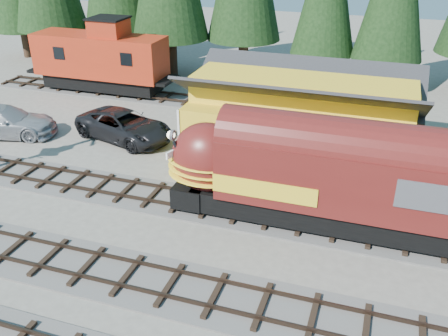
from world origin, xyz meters
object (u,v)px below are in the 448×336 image
(locomotive, at_px, (320,180))
(pickup_truck_a, at_px, (124,126))
(pickup_truck_b, at_px, (3,121))
(caboose, at_px, (101,59))
(depot, at_px, (300,112))

(locomotive, bearing_deg, pickup_truck_a, 154.88)
(pickup_truck_a, xyz_separation_m, pickup_truck_b, (-7.59, -1.91, 0.05))
(pickup_truck_a, bearing_deg, caboose, 54.44)
(pickup_truck_b, bearing_deg, depot, -98.75)
(depot, height_order, caboose, caboose)
(depot, relative_size, locomotive, 0.87)
(caboose, bearing_deg, locomotive, -36.14)
(locomotive, height_order, pickup_truck_b, locomotive)
(depot, xyz_separation_m, pickup_truck_b, (-18.44, -2.33, -2.01))
(depot, height_order, locomotive, depot)
(locomotive, bearing_deg, depot, 108.06)
(pickup_truck_a, bearing_deg, depot, -71.40)
(depot, bearing_deg, pickup_truck_b, -172.80)
(caboose, height_order, pickup_truck_a, caboose)
(caboose, bearing_deg, depot, -23.74)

